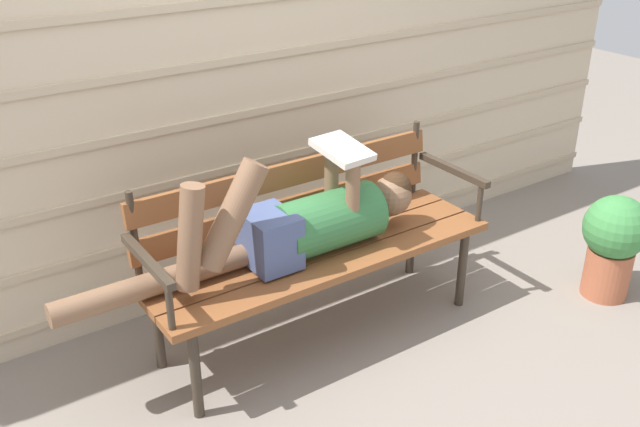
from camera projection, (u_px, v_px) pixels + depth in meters
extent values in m
plane|color=gray|center=(339.00, 349.00, 3.29)|extent=(12.00, 12.00, 0.00)
cube|color=beige|center=(245.00, 84.00, 3.41)|extent=(5.27, 0.06, 2.13)
cube|color=#C1AD8E|center=(256.00, 256.00, 3.80)|extent=(5.27, 0.02, 0.04)
cube|color=#C1AD8E|center=(254.00, 211.00, 3.68)|extent=(5.27, 0.02, 0.04)
cube|color=#C1AD8E|center=(252.00, 164.00, 3.56)|extent=(5.27, 0.02, 0.04)
cube|color=#C1AD8E|center=(249.00, 113.00, 3.44)|extent=(5.27, 0.02, 0.04)
cube|color=#C1AD8E|center=(247.00, 58.00, 3.33)|extent=(5.27, 0.02, 0.04)
cube|color=#C1AD8E|center=(244.00, 0.00, 3.21)|extent=(5.27, 0.02, 0.04)
cube|color=brown|center=(341.00, 268.00, 3.09)|extent=(1.64, 0.15, 0.04)
cube|color=brown|center=(320.00, 253.00, 3.21)|extent=(1.64, 0.15, 0.04)
cube|color=brown|center=(300.00, 239.00, 3.33)|extent=(1.64, 0.15, 0.04)
cube|color=brown|center=(291.00, 209.00, 3.34)|extent=(1.58, 0.05, 0.11)
cube|color=brown|center=(290.00, 174.00, 3.26)|extent=(1.58, 0.05, 0.11)
cylinder|color=#382D23|center=(134.00, 235.00, 2.92)|extent=(0.03, 0.03, 0.39)
cylinder|color=#382D23|center=(414.00, 157.00, 3.68)|extent=(0.03, 0.03, 0.39)
cylinder|color=#382D23|center=(196.00, 374.00, 2.81)|extent=(0.04, 0.04, 0.42)
cylinder|color=#382D23|center=(462.00, 268.00, 3.53)|extent=(0.04, 0.04, 0.42)
cylinder|color=#382D23|center=(157.00, 327.00, 3.09)|extent=(0.04, 0.04, 0.42)
cylinder|color=#382D23|center=(411.00, 238.00, 3.82)|extent=(0.04, 0.04, 0.42)
cube|color=#382D23|center=(147.00, 261.00, 2.71)|extent=(0.04, 0.47, 0.03)
cylinder|color=#382D23|center=(170.00, 306.00, 2.61)|extent=(0.03, 0.03, 0.20)
cube|color=#382D23|center=(453.00, 170.00, 3.52)|extent=(0.04, 0.47, 0.03)
cylinder|color=#382D23|center=(480.00, 202.00, 3.42)|extent=(0.03, 0.03, 0.20)
cylinder|color=#33703D|center=(328.00, 221.00, 3.17)|extent=(0.48, 0.26, 0.26)
cube|color=#475684|center=(270.00, 239.00, 3.02)|extent=(0.20, 0.25, 0.24)
sphere|color=brown|center=(391.00, 196.00, 3.34)|extent=(0.19, 0.19, 0.19)
sphere|color=#382314|center=(395.00, 188.00, 3.33)|extent=(0.16, 0.16, 0.16)
cylinder|color=brown|center=(232.00, 215.00, 2.79)|extent=(0.33, 0.11, 0.44)
cylinder|color=brown|center=(190.00, 238.00, 2.71)|extent=(0.15, 0.09, 0.44)
cylinder|color=brown|center=(155.00, 283.00, 2.84)|extent=(0.84, 0.10, 0.10)
cylinder|color=brown|center=(353.00, 192.00, 3.08)|extent=(0.06, 0.06, 0.31)
cylinder|color=brown|center=(331.00, 179.00, 3.19)|extent=(0.06, 0.06, 0.31)
cube|color=silver|center=(342.00, 149.00, 3.06)|extent=(0.20, 0.27, 0.07)
cylinder|color=#AD5B3D|center=(607.00, 272.00, 3.65)|extent=(0.23, 0.23, 0.26)
sphere|color=#3D8442|center=(616.00, 227.00, 3.54)|extent=(0.32, 0.32, 0.32)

